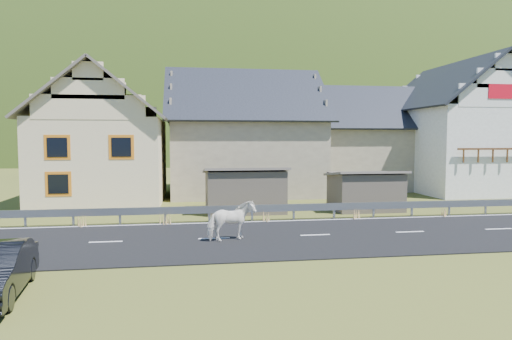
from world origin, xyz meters
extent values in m
plane|color=#41441B|center=(0.00, 0.00, 0.00)|extent=(160.00, 160.00, 0.00)
cube|color=black|center=(0.00, 0.00, 0.02)|extent=(60.00, 7.00, 0.04)
cube|color=silver|center=(0.00, 0.00, 0.04)|extent=(60.00, 6.60, 0.01)
cube|color=#93969B|center=(0.00, 3.68, 0.58)|extent=(28.00, 0.08, 0.34)
cube|color=#93969B|center=(-12.00, 3.70, 0.35)|extent=(0.10, 0.06, 0.70)
cube|color=#93969B|center=(-10.00, 3.70, 0.35)|extent=(0.10, 0.06, 0.70)
cube|color=#93969B|center=(-8.00, 3.70, 0.35)|extent=(0.10, 0.06, 0.70)
cube|color=#93969B|center=(-6.00, 3.70, 0.35)|extent=(0.10, 0.06, 0.70)
cube|color=#93969B|center=(-4.00, 3.70, 0.35)|extent=(0.10, 0.06, 0.70)
cube|color=#93969B|center=(-2.00, 3.70, 0.35)|extent=(0.10, 0.06, 0.70)
cube|color=#93969B|center=(0.00, 3.70, 0.35)|extent=(0.10, 0.06, 0.70)
cube|color=#93969B|center=(2.00, 3.70, 0.35)|extent=(0.10, 0.06, 0.70)
cube|color=#93969B|center=(4.00, 3.70, 0.35)|extent=(0.10, 0.06, 0.70)
cube|color=#93969B|center=(6.00, 3.70, 0.35)|extent=(0.10, 0.06, 0.70)
cube|color=#93969B|center=(8.00, 3.70, 0.35)|extent=(0.10, 0.06, 0.70)
cube|color=#93969B|center=(10.00, 3.70, 0.35)|extent=(0.10, 0.06, 0.70)
cube|color=brown|center=(-2.00, 6.50, 1.10)|extent=(4.30, 3.30, 2.40)
cube|color=brown|center=(4.50, 6.00, 1.00)|extent=(3.80, 2.90, 2.20)
cube|color=beige|center=(-10.00, 12.00, 2.50)|extent=(7.00, 9.00, 5.00)
cube|color=orange|center=(-11.60, 7.50, 3.40)|extent=(1.30, 0.12, 1.30)
cube|color=orange|center=(-8.40, 7.50, 3.40)|extent=(1.30, 0.12, 1.30)
cube|color=orange|center=(-11.60, 7.50, 1.50)|extent=(1.30, 0.12, 1.30)
cube|color=tan|center=(-12.00, 13.50, 6.56)|extent=(0.70, 0.70, 2.40)
cube|color=tan|center=(-1.00, 15.00, 2.50)|extent=(10.00, 9.00, 5.00)
cube|color=tan|center=(9.00, 17.00, 2.30)|extent=(9.00, 8.00, 4.60)
cube|color=white|center=(15.00, 14.00, 3.00)|extent=(8.00, 10.00, 6.00)
cube|color=red|center=(15.00, 8.97, 6.80)|extent=(2.60, 0.06, 0.90)
cube|color=#553315|center=(15.00, 8.75, 3.20)|extent=(6.80, 0.12, 0.12)
ellipsoid|color=#213813|center=(5.00, 180.00, -20.00)|extent=(440.00, 280.00, 260.00)
imported|color=white|center=(-3.38, -0.44, 0.78)|extent=(1.30, 1.92, 1.49)
camera|label=1|loc=(-5.00, -17.27, 3.87)|focal=32.00mm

